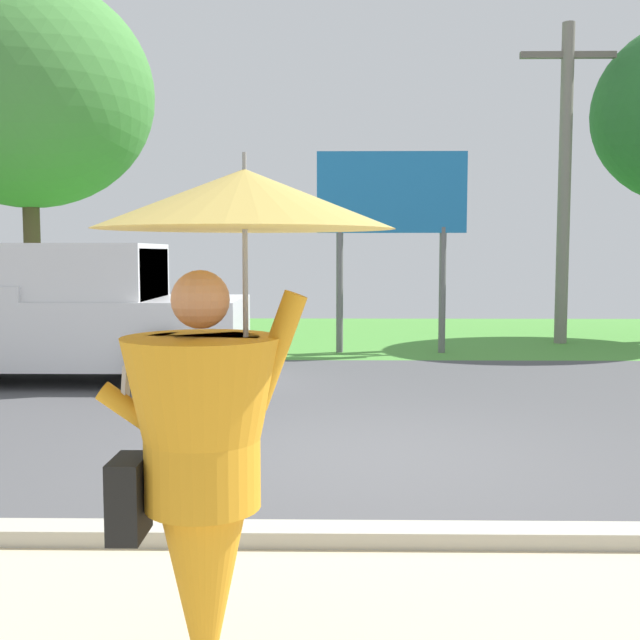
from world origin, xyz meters
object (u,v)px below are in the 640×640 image
(monk_pedestrian, at_px, (214,417))
(utility_pole, at_px, (565,177))
(roadside_billboard, at_px, (392,207))
(pickup_truck, at_px, (57,317))
(tree_center_back, at_px, (27,94))

(monk_pedestrian, height_order, utility_pole, utility_pole)
(monk_pedestrian, height_order, roadside_billboard, roadside_billboard)
(pickup_truck, relative_size, utility_pole, 0.86)
(roadside_billboard, xyz_separation_m, tree_center_back, (-7.64, 3.44, 2.64))
(monk_pedestrian, xyz_separation_m, utility_pole, (4.89, 12.21, 2.06))
(pickup_truck, bearing_deg, utility_pole, 25.25)
(tree_center_back, bearing_deg, roadside_billboard, -24.23)
(monk_pedestrian, bearing_deg, utility_pole, 77.88)
(roadside_billboard, distance_m, tree_center_back, 8.79)
(monk_pedestrian, relative_size, pickup_truck, 0.41)
(pickup_truck, xyz_separation_m, utility_pole, (8.26, 4.43, 2.34))
(utility_pole, xyz_separation_m, roadside_billboard, (-3.42, -1.48, -0.66))
(pickup_truck, xyz_separation_m, roadside_billboard, (4.84, 2.95, 1.68))
(tree_center_back, bearing_deg, utility_pole, -10.05)
(pickup_truck, xyz_separation_m, tree_center_back, (-2.80, 6.39, 4.32))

